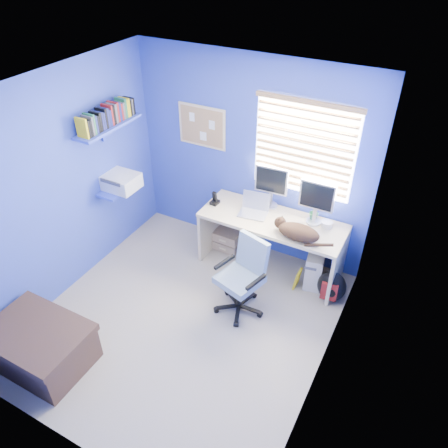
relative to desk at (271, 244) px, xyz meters
The scene contains 23 objects.
floor 1.39m from the desk, 110.74° to the right, with size 3.00×3.20×0.00m, color #A89B89.
ceiling 2.52m from the desk, 110.74° to the right, with size 3.00×3.20×0.00m, color white.
wall_back 1.06m from the desk, 144.02° to the left, with size 3.00×0.01×2.50m, color #3347AC.
wall_front 3.03m from the desk, 99.45° to the right, with size 3.00×0.01×2.50m, color #3347AC.
wall_left 2.50m from the desk, 147.57° to the right, with size 0.01×3.20×2.50m, color #3347AC.
wall_right 1.84m from the desk, 50.77° to the right, with size 0.01×3.20×2.50m, color #3347AC.
desk is the anchor object (origin of this frame).
laptop 0.54m from the desk, behind, with size 0.33×0.26×0.22m, color silver.
monitor_left 0.70m from the desk, 119.50° to the left, with size 0.40×0.12×0.54m, color silver.
monitor_right 0.79m from the desk, 21.34° to the left, with size 0.40×0.12×0.54m, color silver.
phone 0.89m from the desk, behind, with size 0.09×0.11×0.17m, color black.
mug 0.63m from the desk, 26.89° to the left, with size 0.10×0.09×0.10m, color #1F643B.
cd_spindle 0.74m from the desk, 15.01° to the left, with size 0.13×0.13×0.07m, color silver.
cat 0.63m from the desk, 27.61° to the right, with size 0.47×0.25×0.17m, color black.
tower_pc 0.59m from the desk, ahead, with size 0.19×0.44×0.45m, color beige.
drawer_boxes 0.71m from the desk, 169.87° to the left, with size 0.35×0.28×0.27m, color tan.
yellow_book 0.52m from the desk, 20.63° to the right, with size 0.03×0.17×0.24m, color yellow.
backpack 0.87m from the desk, 11.63° to the right, with size 0.33×0.25×0.39m, color black.
bed_corner 2.76m from the desk, 121.13° to the right, with size 0.93×0.66×0.45m, color #472E22.
office_chair 0.77m from the desk, 90.74° to the right, with size 0.64×0.64×0.90m.
window_blinds 1.23m from the desk, 60.85° to the left, with size 1.15×0.05×1.10m.
corkboard 1.66m from the desk, 163.88° to the left, with size 0.64×0.02×0.52m.
wall_shelves 2.17m from the desk, 164.56° to the right, with size 0.42×0.90×1.05m.
Camera 1 is at (1.94, -2.70, 3.68)m, focal length 35.00 mm.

